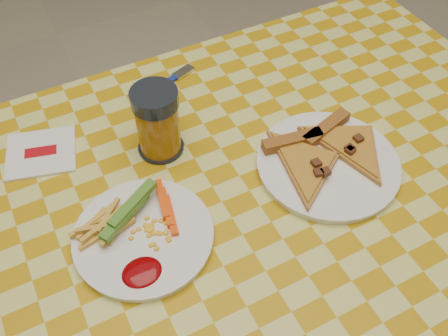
{
  "coord_description": "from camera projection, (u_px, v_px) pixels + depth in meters",
  "views": [
    {
      "loc": [
        -0.22,
        -0.39,
        1.41
      ],
      "look_at": [
        0.03,
        0.08,
        0.78
      ],
      "focal_mm": 40.0,
      "sensor_mm": 36.0,
      "label": 1
    }
  ],
  "objects": [
    {
      "name": "plate_left",
      "position": [
        144.0,
        237.0,
        0.76
      ],
      "size": [
        0.23,
        0.23,
        0.01
      ],
      "primitive_type": "cylinder",
      "rotation": [
        0.0,
        0.0,
        0.09
      ],
      "color": "white",
      "rests_on": "table"
    },
    {
      "name": "pizza_slices",
      "position": [
        325.0,
        152.0,
        0.85
      ],
      "size": [
        0.27,
        0.24,
        0.02
      ],
      "color": "#AF7535",
      "rests_on": "plate_right"
    },
    {
      "name": "drink_glass",
      "position": [
        158.0,
        122.0,
        0.84
      ],
      "size": [
        0.08,
        0.08,
        0.13
      ],
      "color": "black",
      "rests_on": "table"
    },
    {
      "name": "table",
      "position": [
        231.0,
        243.0,
        0.84
      ],
      "size": [
        1.28,
        0.88,
        0.76
      ],
      "color": "white",
      "rests_on": "ground"
    },
    {
      "name": "napkin",
      "position": [
        41.0,
        153.0,
        0.87
      ],
      "size": [
        0.14,
        0.14,
        0.01
      ],
      "rotation": [
        0.0,
        0.0,
        -0.27
      ],
      "color": "white",
      "rests_on": "table"
    },
    {
      "name": "plate_right",
      "position": [
        328.0,
        165.0,
        0.85
      ],
      "size": [
        0.24,
        0.24,
        0.01
      ],
      "primitive_type": "cylinder",
      "rotation": [
        0.0,
        0.0,
        0.0
      ],
      "color": "white",
      "rests_on": "table"
    },
    {
      "name": "fork",
      "position": [
        165.0,
        83.0,
        0.99
      ],
      "size": [
        0.15,
        0.07,
        0.01
      ],
      "rotation": [
        0.0,
        0.0,
        0.34
      ],
      "color": "navy",
      "rests_on": "table"
    },
    {
      "name": "fries_veggies",
      "position": [
        133.0,
        226.0,
        0.75
      ],
      "size": [
        0.18,
        0.17,
        0.04
      ],
      "color": "gold",
      "rests_on": "plate_left"
    }
  ]
}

